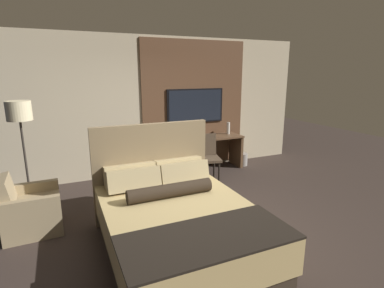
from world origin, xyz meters
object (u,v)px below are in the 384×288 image
(desk, at_px, (200,147))
(desk_chair, at_px, (206,153))
(tv, at_px, (195,106))
(vase_tall, at_px, (178,134))
(floor_lamp, at_px, (20,120))
(book, at_px, (188,137))
(waste_bin, at_px, (243,159))
(bed, at_px, (177,222))
(vase_short, at_px, (228,128))
(armchair_by_window, at_px, (31,211))

(desk, xyz_separation_m, desk_chair, (-0.19, -0.66, 0.05))
(tv, bearing_deg, vase_tall, -148.51)
(floor_lamp, distance_m, book, 3.14)
(floor_lamp, height_order, waste_bin, floor_lamp)
(bed, height_order, waste_bin, bed)
(desk, relative_size, vase_tall, 7.63)
(bed, bearing_deg, tv, 61.54)
(vase_short, bearing_deg, desk_chair, -142.41)
(desk_chair, xyz_separation_m, book, (-0.08, 0.68, 0.19))
(armchair_by_window, relative_size, waste_bin, 2.84)
(desk, bearing_deg, floor_lamp, -166.36)
(vase_tall, xyz_separation_m, vase_short, (1.25, 0.13, 0.01))
(bed, relative_size, floor_lamp, 1.30)
(floor_lamp, xyz_separation_m, vase_tall, (2.70, 0.69, -0.57))
(desk_chair, height_order, floor_lamp, floor_lamp)
(tv, xyz_separation_m, desk_chair, (-0.19, -0.90, -0.82))
(bed, height_order, desk_chair, bed)
(armchair_by_window, bearing_deg, bed, -128.99)
(vase_short, relative_size, book, 1.15)
(tv, xyz_separation_m, book, (-0.27, -0.21, -0.63))
(bed, xyz_separation_m, vase_tall, (1.03, 2.55, 0.49))
(desk, relative_size, tv, 1.42)
(vase_tall, bearing_deg, desk, 9.94)
(floor_lamp, distance_m, vase_tall, 2.85)
(floor_lamp, height_order, vase_tall, floor_lamp)
(vase_short, bearing_deg, bed, -130.38)
(vase_short, bearing_deg, waste_bin, -27.60)
(tv, bearing_deg, desk, -90.00)
(waste_bin, bearing_deg, floor_lamp, -171.17)
(book, bearing_deg, floor_lamp, -164.81)
(armchair_by_window, distance_m, floor_lamp, 1.31)
(desk_chair, relative_size, floor_lamp, 0.54)
(desk, xyz_separation_m, vase_short, (0.72, 0.04, 0.36))
(desk, bearing_deg, book, 176.03)
(desk_chair, distance_m, armchair_by_window, 3.10)
(book, distance_m, waste_bin, 1.45)
(bed, xyz_separation_m, desk_chair, (1.37, 1.98, 0.19))
(vase_tall, bearing_deg, floor_lamp, -165.65)
(vase_short, distance_m, waste_bin, 0.80)
(vase_tall, relative_size, book, 1.05)
(waste_bin, bearing_deg, tv, 161.13)
(bed, distance_m, tv, 3.42)
(book, height_order, waste_bin, book)
(desk, relative_size, floor_lamp, 1.09)
(floor_lamp, xyz_separation_m, vase_short, (3.96, 0.82, -0.56))
(armchair_by_window, bearing_deg, desk, -67.95)
(tv, relative_size, vase_tall, 5.36)
(desk_chair, bearing_deg, tv, 91.58)
(book, bearing_deg, bed, -115.74)
(bed, distance_m, desk_chair, 2.41)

